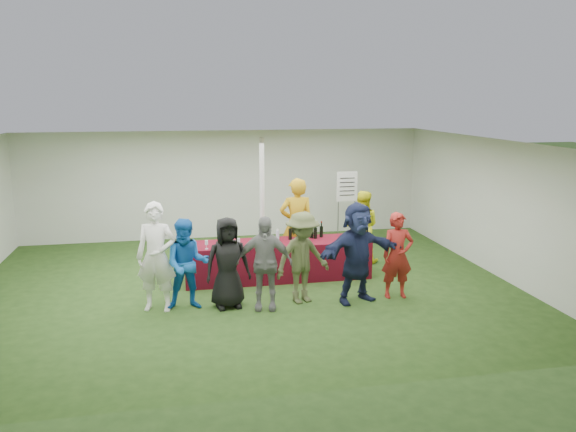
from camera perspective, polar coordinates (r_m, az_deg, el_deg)
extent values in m
plane|color=#284719|center=(10.67, -4.27, -7.19)|extent=(60.00, 60.00, 0.00)
plane|color=white|center=(14.23, -6.33, 3.22)|extent=(10.00, 0.00, 10.00)
plane|color=white|center=(6.49, -0.08, -7.33)|extent=(10.00, 0.00, 10.00)
plane|color=white|center=(11.96, 20.13, 0.90)|extent=(0.00, 8.00, 8.00)
plane|color=white|center=(10.11, -4.51, 7.42)|extent=(10.00, 10.00, 0.00)
cylinder|color=silver|center=(11.54, -2.64, 1.24)|extent=(0.10, 0.10, 2.70)
cube|color=#5B081B|center=(11.01, -1.02, -4.50)|extent=(3.60, 0.80, 0.75)
cylinder|color=black|center=(11.03, 0.23, -1.85)|extent=(0.07, 0.07, 0.22)
cylinder|color=black|center=(11.00, 0.23, -1.10)|extent=(0.03, 0.03, 0.08)
cylinder|color=maroon|center=(10.99, 0.23, -0.83)|extent=(0.03, 0.03, 0.02)
cylinder|color=black|center=(11.13, 1.06, -1.74)|extent=(0.07, 0.07, 0.22)
cylinder|color=black|center=(11.09, 1.06, -0.98)|extent=(0.03, 0.03, 0.08)
cylinder|color=maroon|center=(11.08, 1.06, -0.72)|extent=(0.03, 0.03, 0.02)
cylinder|color=black|center=(11.11, 1.59, -1.76)|extent=(0.07, 0.07, 0.22)
cylinder|color=black|center=(11.08, 1.59, -1.00)|extent=(0.03, 0.03, 0.08)
cylinder|color=maroon|center=(11.07, 1.59, -0.74)|extent=(0.03, 0.03, 0.02)
cylinder|color=black|center=(11.16, 2.41, -1.70)|extent=(0.07, 0.07, 0.22)
cylinder|color=black|center=(11.13, 2.42, -0.95)|extent=(0.03, 0.03, 0.08)
cylinder|color=maroon|center=(11.12, 2.42, -0.69)|extent=(0.03, 0.03, 0.02)
cylinder|color=black|center=(11.13, 2.80, -1.74)|extent=(0.07, 0.07, 0.22)
cylinder|color=black|center=(11.10, 2.81, -0.99)|extent=(0.03, 0.03, 0.08)
cylinder|color=maroon|center=(11.09, 2.81, -0.72)|extent=(0.03, 0.03, 0.02)
cylinder|color=black|center=(11.25, 3.41, -1.60)|extent=(0.07, 0.07, 0.22)
cylinder|color=black|center=(11.22, 3.42, -0.85)|extent=(0.03, 0.03, 0.08)
cylinder|color=maroon|center=(11.21, 3.42, -0.59)|extent=(0.03, 0.03, 0.02)
cylinder|color=silver|center=(10.49, -8.27, -3.32)|extent=(0.06, 0.06, 0.00)
cylinder|color=silver|center=(10.48, -8.27, -3.11)|extent=(0.01, 0.01, 0.07)
cylinder|color=silver|center=(10.46, -8.28, -2.69)|extent=(0.06, 0.06, 0.08)
cylinder|color=silver|center=(10.48, -6.75, -3.30)|extent=(0.06, 0.06, 0.00)
cylinder|color=silver|center=(10.47, -6.76, -3.09)|extent=(0.01, 0.01, 0.07)
cylinder|color=silver|center=(10.45, -6.77, -2.67)|extent=(0.06, 0.06, 0.08)
cylinder|color=silver|center=(10.56, -5.03, -3.14)|extent=(0.06, 0.06, 0.00)
cylinder|color=silver|center=(10.55, -5.03, -2.93)|extent=(0.01, 0.01, 0.07)
cylinder|color=silver|center=(10.53, -5.04, -2.51)|extent=(0.06, 0.06, 0.08)
cylinder|color=silver|center=(10.63, -2.12, -3.00)|extent=(0.06, 0.06, 0.00)
cylinder|color=silver|center=(10.62, -2.12, -2.80)|extent=(0.01, 0.01, 0.07)
cylinder|color=silver|center=(10.60, -2.12, -2.38)|extent=(0.06, 0.06, 0.08)
cylinder|color=#470716|center=(10.60, -2.12, -2.54)|extent=(0.05, 0.05, 0.02)
cylinder|color=silver|center=(11.00, 6.02, -2.54)|extent=(0.06, 0.06, 0.00)
cylinder|color=silver|center=(10.99, 6.03, -2.34)|extent=(0.01, 0.01, 0.07)
cylinder|color=silver|center=(10.97, 6.03, -1.94)|extent=(0.06, 0.06, 0.08)
cylinder|color=#470716|center=(10.98, 6.03, -2.09)|extent=(0.05, 0.05, 0.02)
cylinder|color=silver|center=(10.96, -1.06, -2.00)|extent=(0.07, 0.07, 0.20)
cylinder|color=silver|center=(10.93, -1.07, -1.42)|extent=(0.03, 0.03, 0.03)
cube|color=white|center=(11.30, 6.35, -2.09)|extent=(0.25, 0.18, 0.03)
cylinder|color=slate|center=(11.06, 7.15, -2.03)|extent=(0.22, 0.22, 0.18)
cylinder|color=slate|center=(13.33, 5.11, -0.85)|extent=(0.02, 0.02, 1.10)
cylinder|color=slate|center=(13.44, 6.74, -0.77)|extent=(0.02, 0.02, 1.10)
cube|color=white|center=(13.21, 6.01, 3.00)|extent=(0.50, 0.02, 0.70)
cube|color=black|center=(13.17, 6.05, 3.85)|extent=(0.36, 0.01, 0.02)
cube|color=black|center=(13.19, 6.04, 3.42)|extent=(0.36, 0.01, 0.02)
cube|color=black|center=(13.20, 6.03, 2.99)|extent=(0.36, 0.01, 0.02)
cube|color=black|center=(13.22, 6.02, 2.56)|extent=(0.36, 0.01, 0.02)
cube|color=black|center=(13.23, 6.01, 2.13)|extent=(0.36, 0.01, 0.02)
imported|color=#C19114|center=(11.39, 0.88, -0.90)|extent=(0.72, 0.49, 1.92)
imported|color=yellow|center=(12.15, 7.50, -1.07)|extent=(0.93, 0.84, 1.55)
imported|color=white|center=(9.52, -13.22, -4.07)|extent=(0.76, 0.60, 1.83)
imported|color=blue|center=(9.51, -10.19, -4.86)|extent=(0.77, 0.61, 1.55)
imported|color=black|center=(9.49, -6.15, -4.74)|extent=(0.82, 0.59, 1.55)
imported|color=slate|center=(9.37, -2.42, -4.79)|extent=(0.99, 0.56, 1.59)
imported|color=#4D552F|center=(9.65, 1.47, -4.26)|extent=(1.17, 0.91, 1.60)
imported|color=#1A2144|center=(9.73, 7.04, -3.71)|extent=(1.71, 0.96, 1.76)
imported|color=maroon|center=(10.09, 11.06, -3.95)|extent=(0.58, 0.40, 1.54)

